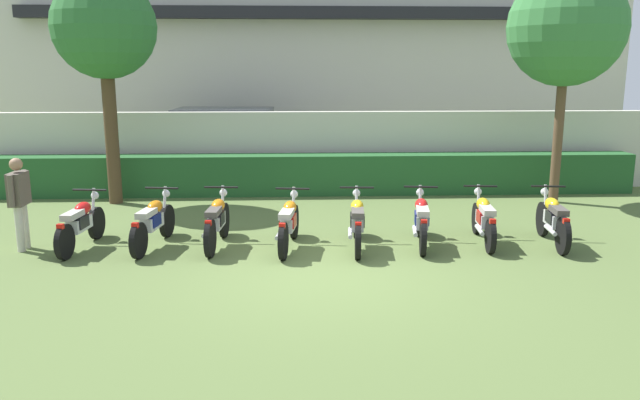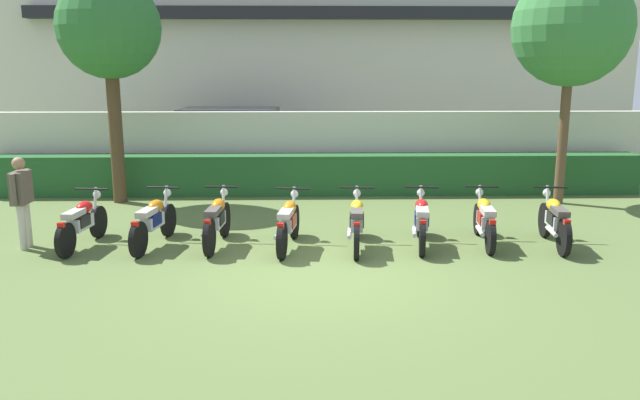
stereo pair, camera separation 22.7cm
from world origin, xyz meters
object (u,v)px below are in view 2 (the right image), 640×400
(motorcycle_in_row_1, at_px, (153,221))
(motorcycle_in_row_6, at_px, (484,219))
(motorcycle_in_row_3, at_px, (288,222))
(motorcycle_in_row_4, at_px, (357,222))
(motorcycle_in_row_0, at_px, (82,222))
(motorcycle_in_row_5, at_px, (421,220))
(parked_car, at_px, (235,142))
(tree_far_side, at_px, (572,28))
(inspector_person, at_px, (22,195))
(motorcycle_in_row_2, at_px, (217,220))
(motorcycle_in_row_7, at_px, (555,220))
(tree_near_inspector, at_px, (109,30))

(motorcycle_in_row_1, xyz_separation_m, motorcycle_in_row_6, (5.73, -0.01, -0.01))
(motorcycle_in_row_3, height_order, motorcycle_in_row_4, motorcycle_in_row_4)
(motorcycle_in_row_0, relative_size, motorcycle_in_row_6, 0.99)
(motorcycle_in_row_1, height_order, motorcycle_in_row_5, motorcycle_in_row_5)
(parked_car, relative_size, tree_far_side, 0.89)
(motorcycle_in_row_6, bearing_deg, tree_far_side, -32.35)
(inspector_person, bearing_deg, motorcycle_in_row_4, -1.31)
(motorcycle_in_row_2, distance_m, inspector_person, 3.30)
(motorcycle_in_row_1, bearing_deg, parked_car, 3.95)
(parked_car, relative_size, motorcycle_in_row_5, 2.49)
(motorcycle_in_row_6, distance_m, motorcycle_in_row_7, 1.18)
(tree_near_inspector, height_order, motorcycle_in_row_0, tree_near_inspector)
(motorcycle_in_row_4, height_order, motorcycle_in_row_6, motorcycle_in_row_4)
(motorcycle_in_row_4, bearing_deg, motorcycle_in_row_1, 91.58)
(parked_car, bearing_deg, inspector_person, -107.48)
(motorcycle_in_row_4, distance_m, motorcycle_in_row_7, 3.42)
(motorcycle_in_row_7, xyz_separation_m, inspector_person, (-9.07, 0.11, 0.46))
(tree_far_side, xyz_separation_m, motorcycle_in_row_1, (-8.37, -3.29, -3.41))
(motorcycle_in_row_4, bearing_deg, inspector_person, 93.37)
(motorcycle_in_row_3, bearing_deg, motorcycle_in_row_2, 90.89)
(motorcycle_in_row_0, height_order, motorcycle_in_row_5, motorcycle_in_row_5)
(tree_near_inspector, bearing_deg, motorcycle_in_row_3, -44.14)
(motorcycle_in_row_6, bearing_deg, motorcycle_in_row_5, 100.86)
(parked_car, distance_m, motorcycle_in_row_7, 9.82)
(motorcycle_in_row_7, relative_size, inspector_person, 1.16)
(motorcycle_in_row_1, distance_m, motorcycle_in_row_7, 6.90)
(motorcycle_in_row_3, height_order, motorcycle_in_row_6, motorcycle_in_row_3)
(inspector_person, bearing_deg, motorcycle_in_row_3, -1.47)
(motorcycle_in_row_2, distance_m, motorcycle_in_row_4, 2.40)
(tree_near_inspector, distance_m, inspector_person, 4.76)
(motorcycle_in_row_1, bearing_deg, motorcycle_in_row_5, -82.31)
(motorcycle_in_row_2, bearing_deg, motorcycle_in_row_7, -86.95)
(parked_car, height_order, motorcycle_in_row_5, parked_car)
(parked_car, height_order, motorcycle_in_row_3, parked_car)
(motorcycle_in_row_0, distance_m, inspector_person, 1.07)
(motorcycle_in_row_7, height_order, inspector_person, inspector_person)
(motorcycle_in_row_5, height_order, motorcycle_in_row_6, motorcycle_in_row_5)
(tree_near_inspector, distance_m, motorcycle_in_row_7, 9.94)
(motorcycle_in_row_5, bearing_deg, tree_near_inspector, 67.46)
(motorcycle_in_row_0, height_order, motorcycle_in_row_3, motorcycle_in_row_3)
(motorcycle_in_row_7, bearing_deg, tree_far_side, -16.37)
(motorcycle_in_row_1, bearing_deg, motorcycle_in_row_0, 100.62)
(motorcycle_in_row_6, bearing_deg, motorcycle_in_row_7, -91.57)
(motorcycle_in_row_2, relative_size, motorcycle_in_row_6, 1.02)
(motorcycle_in_row_4, bearing_deg, motorcycle_in_row_7, -84.96)
(motorcycle_in_row_3, distance_m, inspector_person, 4.52)
(parked_car, distance_m, motorcycle_in_row_1, 7.42)
(motorcycle_in_row_2, xyz_separation_m, motorcycle_in_row_3, (1.23, -0.16, -0.01))
(motorcycle_in_row_0, xyz_separation_m, motorcycle_in_row_4, (4.70, -0.15, 0.01))
(parked_car, height_order, motorcycle_in_row_2, parked_car)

